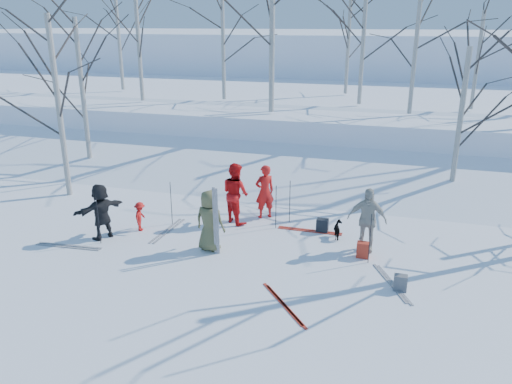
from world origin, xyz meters
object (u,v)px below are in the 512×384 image
(skier_cream_east, at_px, (367,220))
(backpack_dark, at_px, (322,225))
(skier_red_seated, at_px, (140,216))
(dog, at_px, (339,230))
(skier_grey_west, at_px, (101,211))
(backpack_grey, at_px, (400,283))
(skier_redor_behind, at_px, (235,193))
(skier_red_north, at_px, (265,192))
(backpack_red, at_px, (363,250))
(skier_olive_center, at_px, (210,221))

(skier_cream_east, bearing_deg, backpack_dark, 147.06)
(skier_red_seated, relative_size, dog, 1.52)
(skier_red_seated, bearing_deg, skier_grey_west, 125.14)
(backpack_grey, bearing_deg, skier_red_seated, 169.08)
(skier_redor_behind, distance_m, skier_red_seated, 2.90)
(skier_redor_behind, height_order, skier_red_seated, skier_redor_behind)
(skier_red_north, xyz_separation_m, backpack_red, (3.23, -1.99, -0.65))
(dog, relative_size, backpack_dark, 1.44)
(skier_red_seated, bearing_deg, dog, -89.82)
(dog, bearing_deg, skier_red_north, -36.56)
(skier_grey_west, xyz_separation_m, dog, (6.44, 1.89, -0.56))
(skier_cream_east, relative_size, backpack_dark, 4.41)
(skier_redor_behind, distance_m, dog, 3.29)
(backpack_red, bearing_deg, backpack_grey, -56.65)
(skier_cream_east, xyz_separation_m, backpack_red, (-0.02, -0.47, -0.67))
(skier_olive_center, relative_size, skier_red_seated, 1.92)
(backpack_grey, bearing_deg, backpack_red, 123.35)
(backpack_red, bearing_deg, skier_redor_behind, 160.89)
(backpack_grey, distance_m, backpack_dark, 3.64)
(skier_redor_behind, distance_m, backpack_dark, 2.79)
(dog, height_order, backpack_red, dog)
(skier_olive_center, bearing_deg, backpack_grey, 177.83)
(skier_red_seated, bearing_deg, backpack_dark, -85.53)
(skier_redor_behind, relative_size, skier_cream_east, 1.06)
(skier_red_north, relative_size, skier_red_seated, 1.95)
(backpack_red, relative_size, backpack_grey, 1.11)
(skier_redor_behind, bearing_deg, skier_red_seated, 64.32)
(skier_red_seated, relative_size, skier_cream_east, 0.50)
(skier_cream_east, distance_m, backpack_red, 0.82)
(skier_red_north, relative_size, backpack_red, 4.08)
(skier_red_seated, relative_size, skier_grey_west, 0.54)
(skier_red_seated, distance_m, dog, 5.79)
(dog, bearing_deg, backpack_dark, -46.62)
(skier_red_north, bearing_deg, skier_cream_east, 117.59)
(skier_red_seated, relative_size, backpack_dark, 2.19)
(skier_cream_east, bearing_deg, skier_olive_center, -162.38)
(dog, bearing_deg, backpack_grey, 109.16)
(skier_olive_center, xyz_separation_m, dog, (3.22, 1.76, -0.60))
(skier_red_seated, xyz_separation_m, skier_cream_east, (6.47, 0.52, 0.44))
(skier_red_north, bearing_deg, backpack_red, 111.04)
(skier_red_north, distance_m, backpack_grey, 5.50)
(skier_olive_center, height_order, backpack_red, skier_olive_center)
(backpack_grey, bearing_deg, skier_grey_west, 175.49)
(skier_olive_center, height_order, backpack_grey, skier_olive_center)
(dog, distance_m, backpack_red, 1.31)
(skier_red_seated, xyz_separation_m, dog, (5.68, 1.10, -0.20))
(skier_olive_center, xyz_separation_m, backpack_grey, (4.98, -0.78, -0.65))
(skier_red_seated, xyz_separation_m, backpack_red, (6.46, 0.05, -0.23))
(skier_red_north, xyz_separation_m, backpack_dark, (1.94, -0.63, -0.66))
(skier_redor_behind, xyz_separation_m, skier_red_seated, (-2.48, -1.43, -0.50))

